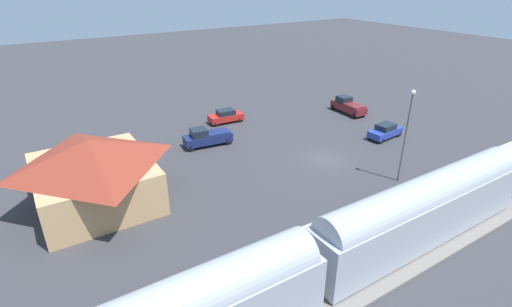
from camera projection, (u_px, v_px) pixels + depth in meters
The scene contains 11 objects.
ground_plane at pixel (325, 159), 40.74m from camera, with size 200.00×200.00×0.00m, color #38383D.
railway_track at pixel (445, 225), 30.00m from camera, with size 4.80×70.00×0.30m.
platform at pixel (403, 201), 33.04m from camera, with size 3.20×46.00×0.30m.
station_building at pixel (93, 171), 31.85m from camera, with size 10.87×9.78×5.81m.
pedestrian_on_platform at pixel (430, 180), 34.08m from camera, with size 0.36×0.36×1.71m.
pedestrian_waiting_far at pixel (352, 212), 29.47m from camera, with size 0.36×0.36×1.71m.
pickup_maroon at pixel (348, 106), 53.76m from camera, with size 5.48×2.67×2.14m.
sedan_red at pixel (226, 116), 50.36m from camera, with size 2.13×4.61×1.74m.
pickup_navy at pixel (207, 137), 43.58m from camera, with size 2.60×5.60×2.14m.
sedan_blue at pixel (385, 131), 45.61m from camera, with size 2.24×4.65×1.74m.
light_pole_near_platform at pixel (407, 127), 34.25m from camera, with size 0.44×0.44×8.83m.
Camera 1 is at (-27.03, 25.73, 17.90)m, focal length 27.08 mm.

